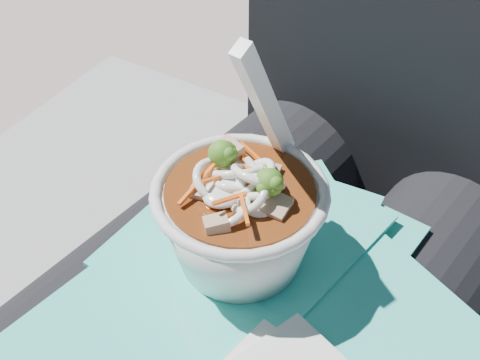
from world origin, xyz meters
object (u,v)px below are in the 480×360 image
Objects in this scene: lap at (240,338)px; plastic_bag at (239,281)px; person_body at (301,255)px; udon_bowl at (240,215)px.

plastic_bag is (0.00, -0.00, 0.09)m from lap.
plastic_bag is at bearing -87.96° from person_body.
person_body is at bearing 90.00° from lap.
udon_bowl is at bearing 126.09° from plastic_bag.
plastic_bag is 0.06m from udon_bowl.
udon_bowl reaches higher than lap.
lap is 2.54× the size of udon_bowl.
lap is at bearing -54.65° from udon_bowl.
person_body is (0.00, 0.09, 0.03)m from lap.
lap is 0.48× the size of person_body.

